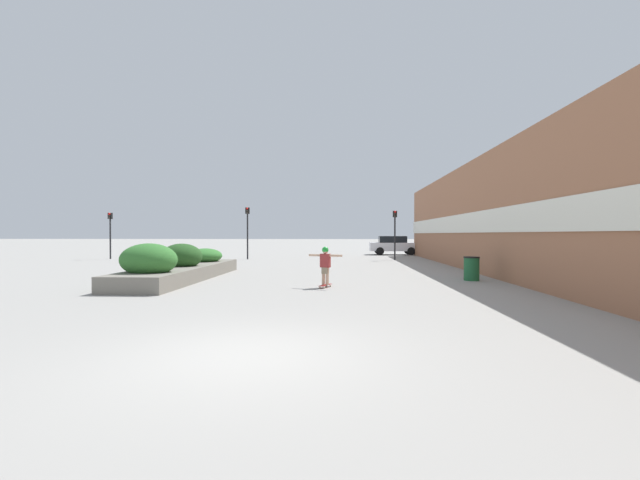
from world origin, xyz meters
name	(u,v)px	position (x,y,z in m)	size (l,w,h in m)	color
ground_plane	(245,355)	(0.00, 0.00, 0.00)	(300.00, 300.00, 0.00)	gray
building_wall_right	(498,213)	(7.90, 11.87, 2.67)	(0.67, 38.38, 5.35)	#9E6647
planter_box	(180,266)	(-4.98, 10.32, 0.54)	(2.06, 9.17, 1.50)	slate
skateboard	(325,285)	(0.86, 8.16, 0.07)	(0.45, 0.80, 0.09)	maroon
skateboarder	(325,262)	(0.86, 8.16, 0.88)	(1.16, 0.50, 1.29)	tan
trash_bin	(472,269)	(6.47, 10.65, 0.47)	(0.61, 0.61, 0.93)	#1E5B33
car_leftmost	(394,245)	(5.93, 31.58, 0.86)	(4.29, 2.06, 1.64)	silver
car_center_left	(500,246)	(14.90, 31.09, 0.79)	(4.07, 2.05, 1.47)	maroon
traffic_light_left	(247,224)	(-5.39, 24.05, 2.52)	(0.28, 0.30, 3.72)	black
traffic_light_right	(395,226)	(5.10, 23.93, 2.35)	(0.28, 0.30, 3.45)	black
traffic_light_far_left	(110,227)	(-15.44, 23.89, 2.30)	(0.28, 0.30, 3.36)	black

